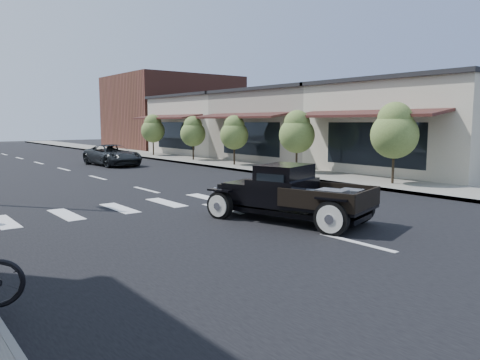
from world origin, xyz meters
TOP-DOWN VIEW (x-y plane):
  - ground at (0.00, 0.00)m, footprint 120.00×120.00m
  - road at (0.00, 15.00)m, footprint 14.00×80.00m
  - road_markings at (0.00, 10.00)m, footprint 12.00×60.00m
  - sidewalk_right at (8.50, 15.00)m, footprint 3.00×80.00m
  - storefront_near at (15.00, 4.00)m, footprint 10.00×9.00m
  - storefront_mid at (15.00, 13.00)m, footprint 10.00×9.00m
  - storefront_far at (15.00, 22.00)m, footprint 10.00×9.00m
  - far_building_right at (15.50, 32.00)m, footprint 11.00×10.00m
  - small_tree_a at (8.30, 1.74)m, footprint 1.89×1.89m
  - small_tree_b at (8.30, 7.24)m, footprint 1.76×1.76m
  - small_tree_c at (8.30, 12.34)m, footprint 1.65×1.65m
  - small_tree_d at (8.30, 16.79)m, footprint 1.64×1.64m
  - small_tree_e at (8.30, 22.37)m, footprint 1.75×1.75m
  - hotrod_pickup at (0.43, -0.50)m, footprint 3.30×4.87m
  - second_car at (3.07, 17.53)m, footprint 2.30×4.60m

SIDE VIEW (x-z plane):
  - ground at x=0.00m, z-range 0.00..0.00m
  - road_markings at x=0.00m, z-range -0.03..0.03m
  - road at x=0.00m, z-range 0.00..0.02m
  - sidewalk_right at x=8.50m, z-range 0.00..0.15m
  - second_car at x=3.07m, z-range 0.00..1.25m
  - hotrod_pickup at x=0.43m, z-range 0.00..1.54m
  - small_tree_d at x=8.30m, z-range 0.15..2.89m
  - small_tree_c at x=8.30m, z-range 0.15..2.89m
  - small_tree_e at x=8.30m, z-range 0.15..3.06m
  - small_tree_b at x=8.30m, z-range 0.15..3.08m
  - small_tree_a at x=8.30m, z-range 0.15..3.29m
  - storefront_near at x=15.00m, z-range 0.00..4.50m
  - storefront_mid at x=15.00m, z-range 0.00..4.50m
  - storefront_far at x=15.00m, z-range 0.00..4.50m
  - far_building_right at x=15.50m, z-range 0.00..7.00m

